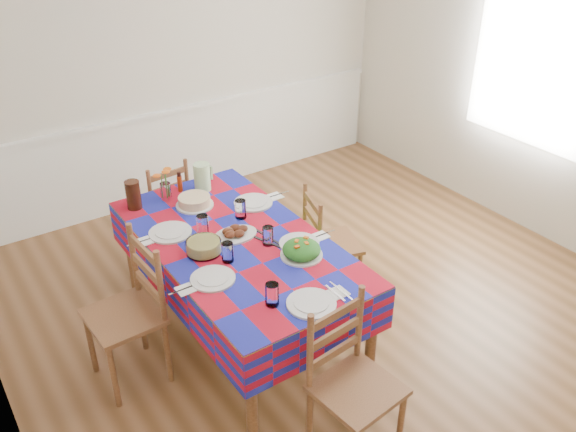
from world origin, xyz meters
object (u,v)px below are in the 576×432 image
object	(u,v)px
tea_pitcher	(133,195)
chair_right	(328,244)
chair_far	(165,208)
meat_platter	(235,233)
green_pitcher	(202,177)
dining_table	(237,251)
chair_left	(130,313)
chair_near	(352,385)

from	to	relation	value
tea_pitcher	chair_right	world-z (taller)	tea_pitcher
chair_right	chair_far	bearing A→B (deg)	49.64
meat_platter	green_pitcher	distance (m)	0.74
meat_platter	green_pitcher	xyz separation A→B (m)	(0.13, 0.73, 0.08)
dining_table	meat_platter	world-z (taller)	meat_platter
meat_platter	dining_table	bearing A→B (deg)	-110.44
tea_pitcher	chair_far	distance (m)	0.74
meat_platter	green_pitcher	world-z (taller)	green_pitcher
dining_table	tea_pitcher	world-z (taller)	tea_pitcher
green_pitcher	chair_left	xyz separation A→B (m)	(-0.93, -0.78, -0.38)
chair_near	green_pitcher	bearing A→B (deg)	79.39
chair_near	chair_far	xyz separation A→B (m)	(0.01, 2.48, -0.05)
green_pitcher	chair_left	world-z (taller)	chair_left
dining_table	chair_left	xyz separation A→B (m)	(-0.78, 0.00, -0.18)
chair_far	chair_left	world-z (taller)	chair_left
tea_pitcher	chair_right	bearing A→B (deg)	-33.74
meat_platter	chair_far	xyz separation A→B (m)	(-0.02, 1.19, -0.36)
meat_platter	chair_far	size ratio (longest dim) A/B	0.35
dining_table	chair_right	bearing A→B (deg)	0.88
chair_far	chair_right	distance (m)	1.46
meat_platter	green_pitcher	size ratio (longest dim) A/B	1.43
chair_left	chair_right	distance (m)	1.57
dining_table	chair_far	xyz separation A→B (m)	(0.00, 1.24, -0.25)
green_pitcher	chair_right	xyz separation A→B (m)	(0.64, -0.77, -0.43)
chair_far	chair_near	bearing A→B (deg)	85.46
chair_far	tea_pitcher	bearing A→B (deg)	43.81
meat_platter	chair_right	distance (m)	0.85
meat_platter	green_pitcher	bearing A→B (deg)	79.65
meat_platter	chair_right	bearing A→B (deg)	-2.91
green_pitcher	chair_right	distance (m)	1.09
meat_platter	chair_right	xyz separation A→B (m)	(0.77, -0.04, -0.35)
chair_right	green_pitcher	bearing A→B (deg)	56.83
chair_left	chair_right	bearing A→B (deg)	87.98
tea_pitcher	chair_far	bearing A→B (deg)	48.17
dining_table	green_pitcher	world-z (taller)	green_pitcher
dining_table	green_pitcher	bearing A→B (deg)	78.96
meat_platter	tea_pitcher	xyz separation A→B (m)	(-0.41, 0.75, 0.08)
meat_platter	chair_near	bearing A→B (deg)	-91.06
green_pitcher	chair_near	distance (m)	2.06
chair_left	meat_platter	bearing A→B (deg)	91.13
meat_platter	tea_pitcher	size ratio (longest dim) A/B	1.44
dining_table	green_pitcher	size ratio (longest dim) A/B	9.11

